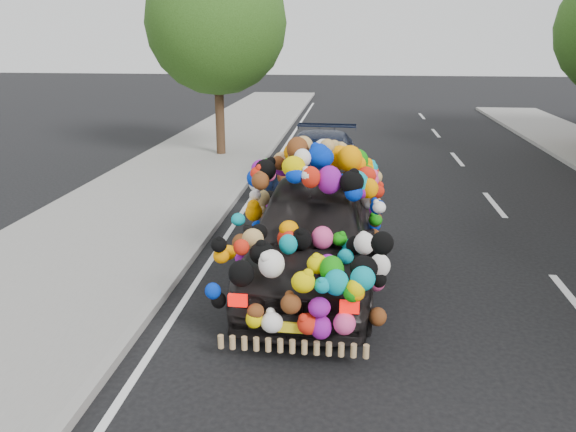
# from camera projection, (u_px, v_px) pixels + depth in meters

# --- Properties ---
(ground) EXTENTS (100.00, 100.00, 0.00)m
(ground) POSITION_uv_depth(u_px,v_px,m) (325.00, 291.00, 8.44)
(ground) COLOR black
(ground) RESTS_ON ground
(sidewalk) EXTENTS (4.00, 60.00, 0.12)m
(sidewalk) POSITION_uv_depth(u_px,v_px,m) (54.00, 274.00, 8.90)
(sidewalk) COLOR gray
(sidewalk) RESTS_ON ground
(kerb) EXTENTS (0.15, 60.00, 0.13)m
(kerb) POSITION_uv_depth(u_px,v_px,m) (173.00, 280.00, 8.68)
(kerb) COLOR gray
(kerb) RESTS_ON ground
(lane_markings) EXTENTS (6.00, 50.00, 0.01)m
(lane_markings) POSITION_uv_depth(u_px,v_px,m) (575.00, 303.00, 8.04)
(lane_markings) COLOR silver
(lane_markings) RESTS_ON ground
(tree_near_sidewalk) EXTENTS (4.20, 4.20, 6.13)m
(tree_near_sidewalk) POSITION_uv_depth(u_px,v_px,m) (216.00, 23.00, 16.62)
(tree_near_sidewalk) COLOR #332114
(tree_near_sidewalk) RESTS_ON ground
(plush_art_car) EXTENTS (2.29, 4.87, 2.23)m
(plush_art_car) POSITION_uv_depth(u_px,v_px,m) (312.00, 211.00, 8.42)
(plush_art_car) COLOR black
(plush_art_car) RESTS_ON ground
(navy_sedan) EXTENTS (2.11, 4.83, 1.38)m
(navy_sedan) POSITION_uv_depth(u_px,v_px,m) (319.00, 163.00, 13.73)
(navy_sedan) COLOR black
(navy_sedan) RESTS_ON ground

